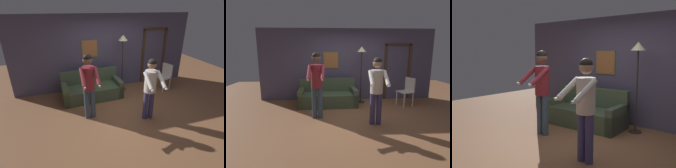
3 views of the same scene
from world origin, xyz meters
The scene contains 6 objects.
ground_plane centered at (0.00, 0.00, 0.00)m, with size 12.00×12.00×0.00m, color #925F3D.
back_wall_assembly centered at (0.02, 1.97, 1.30)m, with size 6.40×0.10×2.60m.
couch centered at (-0.71, 1.24, 0.28)m, with size 1.93×0.93×0.87m.
torchiere_lamp centered at (0.44, 1.51, 1.61)m, with size 0.32×0.32×1.95m.
person_standing_left centered at (-1.00, 0.09, 1.08)m, with size 0.43×0.67×1.78m.
person_standing_right centered at (0.47, -0.41, 1.00)m, with size 0.46×0.66×1.66m.
Camera 3 is at (2.71, -3.48, 1.77)m, focal length 40.00 mm.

